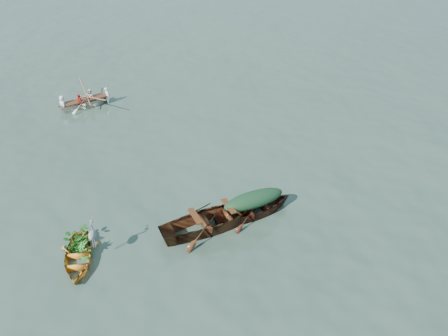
{
  "coord_description": "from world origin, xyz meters",
  "views": [
    {
      "loc": [
        0.6,
        -10.05,
        9.53
      ],
      "look_at": [
        0.93,
        3.72,
        0.5
      ],
      "focal_mm": 35.0,
      "sensor_mm": 36.0,
      "label": 1
    }
  ],
  "objects_px": {
    "rowed_boat": "(87,107)",
    "green_tarp_boat": "(253,215)",
    "open_wooden_boat": "(212,228)",
    "yellow_dinghy": "(79,262)",
    "heron": "(93,238)"
  },
  "relations": [
    {
      "from": "heron",
      "to": "rowed_boat",
      "type": "bearing_deg",
      "value": 96.29
    },
    {
      "from": "yellow_dinghy",
      "to": "open_wooden_boat",
      "type": "relative_size",
      "value": 0.56
    },
    {
      "from": "yellow_dinghy",
      "to": "open_wooden_boat",
      "type": "height_order",
      "value": "open_wooden_boat"
    },
    {
      "from": "rowed_boat",
      "to": "heron",
      "type": "bearing_deg",
      "value": 160.75
    },
    {
      "from": "yellow_dinghy",
      "to": "heron",
      "type": "xyz_separation_m",
      "value": [
        0.54,
        0.13,
        0.81
      ]
    },
    {
      "from": "open_wooden_boat",
      "to": "rowed_boat",
      "type": "bearing_deg",
      "value": 9.81
    },
    {
      "from": "yellow_dinghy",
      "to": "heron",
      "type": "height_order",
      "value": "heron"
    },
    {
      "from": "rowed_boat",
      "to": "open_wooden_boat",
      "type": "bearing_deg",
      "value": 179.74
    },
    {
      "from": "yellow_dinghy",
      "to": "rowed_boat",
      "type": "relative_size",
      "value": 0.73
    },
    {
      "from": "green_tarp_boat",
      "to": "heron",
      "type": "height_order",
      "value": "heron"
    },
    {
      "from": "heron",
      "to": "open_wooden_boat",
      "type": "bearing_deg",
      "value": 11.63
    },
    {
      "from": "yellow_dinghy",
      "to": "rowed_boat",
      "type": "bearing_deg",
      "value": 93.44
    },
    {
      "from": "rowed_boat",
      "to": "green_tarp_boat",
      "type": "bearing_deg",
      "value": -172.85
    },
    {
      "from": "green_tarp_boat",
      "to": "open_wooden_boat",
      "type": "height_order",
      "value": "open_wooden_boat"
    },
    {
      "from": "green_tarp_boat",
      "to": "rowed_boat",
      "type": "height_order",
      "value": "green_tarp_boat"
    }
  ]
}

